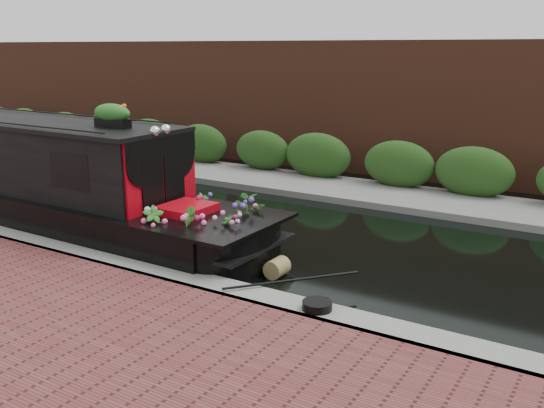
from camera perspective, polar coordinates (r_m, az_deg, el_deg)
The scene contains 8 objects.
ground at distance 13.44m, azimuth -5.09°, elevation -1.94°, with size 80.00×80.00×0.00m, color black.
near_bank_coping at distance 11.12m, azimuth -15.35°, elevation -5.99°, with size 40.00×0.60×0.50m, color gray.
far_bank_path at distance 16.87m, azimuth 3.47°, elevation 1.52°, with size 40.00×2.40×0.34m, color slate.
far_hedge at distance 17.65m, azimuth 4.86°, elevation 2.08°, with size 40.00×1.10×2.80m, color #204216.
far_brick_wall at distance 19.51m, azimuth 7.67°, elevation 3.20°, with size 40.00×1.00×8.00m, color #592E1E.
narrowboat at distance 14.79m, azimuth -22.86°, elevation 2.02°, with size 12.70×2.35×3.00m.
rope_fender at distance 10.36m, azimuth 0.48°, elevation -6.02°, with size 0.33×0.33×0.40m, color olive.
coiled_mooring_rope at distance 8.60m, azimuth 4.27°, elevation -9.50°, with size 0.42×0.42×0.12m, color black.
Camera 1 is at (7.77, -10.28, 3.82)m, focal length 40.00 mm.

